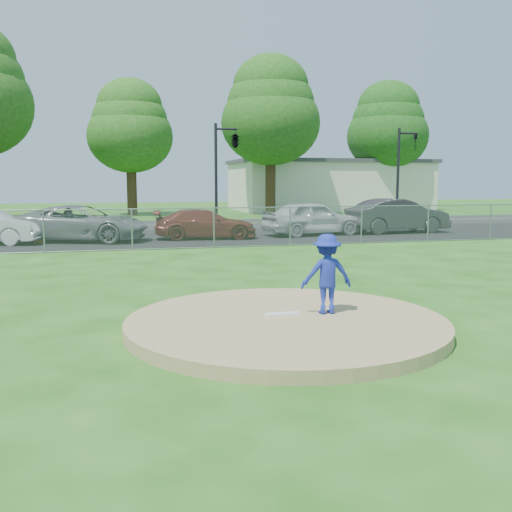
{
  "coord_description": "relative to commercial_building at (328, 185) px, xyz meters",
  "views": [
    {
      "loc": [
        -2.88,
        -8.95,
        2.49
      ],
      "look_at": [
        0.0,
        2.0,
        1.0
      ],
      "focal_mm": 40.0,
      "sensor_mm": 36.0,
      "label": 1
    }
  ],
  "objects": [
    {
      "name": "parked_car_gray",
      "position": [
        -19.88,
        -22.32,
        -1.4
      ],
      "size": [
        5.92,
        4.12,
        1.5
      ],
      "primitive_type": "imported",
      "rotation": [
        0.0,
        0.0,
        1.24
      ],
      "color": "slate",
      "rests_on": "parking_lot"
    },
    {
      "name": "tree_far_right",
      "position": [
        4.0,
        -3.0,
        4.9
      ],
      "size": [
        6.72,
        6.72,
        10.74
      ],
      "color": "#3D2616",
      "rests_on": "ground"
    },
    {
      "name": "commercial_building",
      "position": [
        0.0,
        0.0,
        0.0
      ],
      "size": [
        16.4,
        9.4,
        4.3
      ],
      "color": "beige",
      "rests_on": "ground"
    },
    {
      "name": "chain_link_fence",
      "position": [
        -16.0,
        -26.0,
        -1.41
      ],
      "size": [
        40.0,
        0.06,
        1.5
      ],
      "primitive_type": "cube",
      "color": "gray",
      "rests_on": "ground"
    },
    {
      "name": "street",
      "position": [
        -16.0,
        -14.0,
        -2.16
      ],
      "size": [
        60.0,
        7.0,
        0.01
      ],
      "primitive_type": "cube",
      "color": "#232326",
      "rests_on": "ground"
    },
    {
      "name": "parked_car_darkred",
      "position": [
        -14.74,
        -22.55,
        -1.51
      ],
      "size": [
        4.56,
        2.21,
        1.28
      ],
      "primitive_type": "imported",
      "rotation": [
        0.0,
        0.0,
        1.47
      ],
      "color": "maroon",
      "rests_on": "parking_lot"
    },
    {
      "name": "tree_center",
      "position": [
        -17.0,
        -4.0,
        4.31
      ],
      "size": [
        6.16,
        6.16,
        9.84
      ],
      "color": "#392315",
      "rests_on": "ground"
    },
    {
      "name": "parked_car_charcoal",
      "position": [
        -5.24,
        -22.02,
        -1.33
      ],
      "size": [
        5.09,
        2.06,
        1.64
      ],
      "primitive_type": "imported",
      "rotation": [
        0.0,
        0.0,
        1.64
      ],
      "color": "#29292C",
      "rests_on": "parking_lot"
    },
    {
      "name": "pitching_rubber",
      "position": [
        -16.0,
        -37.8,
        -1.94
      ],
      "size": [
        0.6,
        0.15,
        0.04
      ],
      "primitive_type": "cube",
      "color": "white",
      "rests_on": "pitchers_mound"
    },
    {
      "name": "traffic_signal_right",
      "position": [
        -1.76,
        -16.0,
        1.2
      ],
      "size": [
        1.28,
        0.2,
        5.6
      ],
      "color": "black",
      "rests_on": "ground"
    },
    {
      "name": "pitcher",
      "position": [
        -15.21,
        -37.84,
        -1.27
      ],
      "size": [
        0.93,
        0.58,
        1.39
      ],
      "primitive_type": "imported",
      "rotation": [
        0.0,
        0.0,
        3.07
      ],
      "color": "navy",
      "rests_on": "pitchers_mound"
    },
    {
      "name": "ground",
      "position": [
        -16.0,
        -28.0,
        -2.16
      ],
      "size": [
        120.0,
        120.0,
        0.0
      ],
      "primitive_type": "plane",
      "color": "#1A4F11",
      "rests_on": "ground"
    },
    {
      "name": "parked_car_pearl",
      "position": [
        -9.65,
        -22.13,
        -1.36
      ],
      "size": [
        4.89,
        2.58,
        1.59
      ],
      "primitive_type": "imported",
      "rotation": [
        0.0,
        0.0,
        1.73
      ],
      "color": "silver",
      "rests_on": "parking_lot"
    },
    {
      "name": "pitchers_mound",
      "position": [
        -16.0,
        -38.0,
        -2.06
      ],
      "size": [
        5.4,
        5.4,
        0.2
      ],
      "primitive_type": "cylinder",
      "color": "#988253",
      "rests_on": "ground"
    },
    {
      "name": "traffic_cone",
      "position": [
        -21.58,
        -22.53,
        -1.78
      ],
      "size": [
        0.38,
        0.38,
        0.74
      ],
      "primitive_type": "cone",
      "color": "orange",
      "rests_on": "parking_lot"
    },
    {
      "name": "traffic_signal_center",
      "position": [
        -12.03,
        -16.0,
        2.45
      ],
      "size": [
        1.42,
        2.48,
        5.6
      ],
      "color": "black",
      "rests_on": "ground"
    },
    {
      "name": "parking_lot",
      "position": [
        -16.0,
        -21.5,
        -2.15
      ],
      "size": [
        50.0,
        8.0,
        0.01
      ],
      "primitive_type": "cube",
      "color": "black",
      "rests_on": "ground"
    },
    {
      "name": "tree_right",
      "position": [
        -7.0,
        -6.0,
        5.49
      ],
      "size": [
        7.28,
        7.28,
        11.63
      ],
      "color": "#352313",
      "rests_on": "ground"
    }
  ]
}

